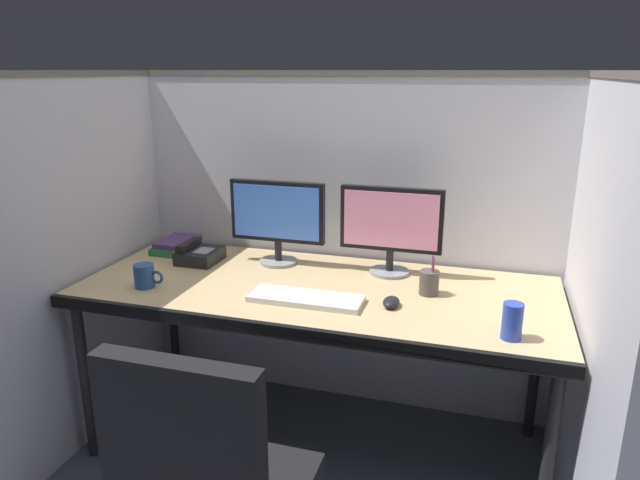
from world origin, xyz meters
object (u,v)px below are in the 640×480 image
keyboard_main (306,299)px  book_stack (176,245)px  pen_cup (429,282)px  desk (316,299)px  soda_can (512,321)px  monitor_right (391,225)px  desk_phone (199,254)px  coffee_mug (145,276)px  computer_mouse (391,302)px  monitor_left (277,217)px

keyboard_main → book_stack: book_stack is taller
book_stack → pen_cup: bearing=-9.5°
desk → soda_can: bearing=-18.7°
monitor_right → desk_phone: monitor_right is taller
coffee_mug → desk_phone: coffee_mug is taller
computer_mouse → pen_cup: pen_cup is taller
keyboard_main → coffee_mug: (-0.66, -0.05, 0.04)m
keyboard_main → computer_mouse: size_ratio=4.48×
monitor_right → coffee_mug: (-0.91, -0.44, -0.17)m
coffee_mug → monitor_right: bearing=26.0°
computer_mouse → book_stack: book_stack is taller
desk_phone → coffee_mug: bearing=-98.2°
keyboard_main → computer_mouse: (0.32, 0.05, 0.01)m
monitor_right → soda_can: size_ratio=3.52×
computer_mouse → book_stack: size_ratio=0.43×
monitor_right → coffee_mug: 1.02m
book_stack → soda_can: bearing=-18.6°
monitor_left → keyboard_main: 0.51m
coffee_mug → desk_phone: size_ratio=0.66×
monitor_right → pen_cup: bearing=-45.2°
computer_mouse → coffee_mug: 0.98m
book_stack → desk_phone: desk_phone is taller
computer_mouse → desk_phone: desk_phone is taller
desk → keyboard_main: size_ratio=4.42×
keyboard_main → pen_cup: pen_cup is taller
monitor_right → computer_mouse: size_ratio=4.48×
monitor_left → computer_mouse: 0.70m
monitor_left → soda_can: bearing=-26.3°
monitor_left → keyboard_main: size_ratio=1.00×
coffee_mug → pen_cup: pen_cup is taller
monitor_right → keyboard_main: bearing=-121.7°
desk → keyboard_main: (0.01, -0.15, 0.06)m
monitor_right → computer_mouse: (0.07, -0.35, -0.20)m
desk → coffee_mug: coffee_mug is taller
keyboard_main → book_stack: 0.89m
monitor_left → monitor_right: 0.50m
monitor_left → monitor_right: size_ratio=1.00×
monitor_right → keyboard_main: size_ratio=1.00×
desk_phone → monitor_right: bearing=6.3°
pen_cup → monitor_right: bearing=134.8°
pen_cup → keyboard_main: bearing=-154.5°
coffee_mug → pen_cup: (1.09, 0.25, 0.00)m
computer_mouse → pen_cup: bearing=53.7°
soda_can → monitor_left: bearing=153.7°
keyboard_main → soda_can: bearing=-8.0°
monitor_right → coffee_mug: monitor_right is taller
monitor_left → book_stack: bearing=177.3°
coffee_mug → book_stack: size_ratio=0.57×
monitor_right → book_stack: (-1.04, 0.02, -0.19)m
computer_mouse → keyboard_main: bearing=-171.8°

